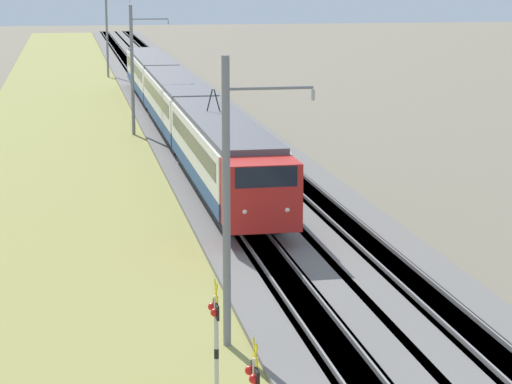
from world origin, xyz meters
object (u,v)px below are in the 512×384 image
object	(u,v)px
crossing_signal_aux	(216,329)
catenary_mast_mid	(133,69)
passenger_train	(177,101)
catenary_mast_far	(108,33)
catenary_mast_near	(229,202)

from	to	relation	value
crossing_signal_aux	catenary_mast_mid	distance (m)	42.26
passenger_train	catenary_mast_far	world-z (taller)	catenary_mast_far
passenger_train	catenary_mast_mid	xyz separation A→B (m)	(0.39, 2.77, 2.11)
crossing_signal_aux	catenary_mast_near	distance (m)	4.23
passenger_train	crossing_signal_aux	xyz separation A→B (m)	(-41.78, 3.64, -0.42)
crossing_signal_aux	catenary_mast_near	size ratio (longest dim) A/B	0.37
crossing_signal_aux	catenary_mast_mid	world-z (taller)	catenary_mast_mid
passenger_train	catenary_mast_mid	distance (m)	3.50
passenger_train	catenary_mast_mid	bearing A→B (deg)	-98.07
catenary_mast_near	catenary_mast_far	world-z (taller)	catenary_mast_far
catenary_mast_near	catenary_mast_far	xyz separation A→B (m)	(77.61, 0.00, 0.33)
passenger_train	crossing_signal_aux	distance (m)	41.94
catenary_mast_mid	catenary_mast_far	distance (m)	38.81
passenger_train	crossing_signal_aux	size ratio (longest dim) A/B	19.29
catenary_mast_near	catenary_mast_mid	size ratio (longest dim) A/B	0.97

